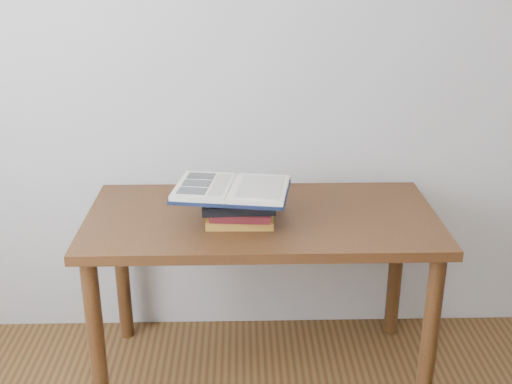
{
  "coord_description": "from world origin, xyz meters",
  "views": [
    {
      "loc": [
        0.03,
        -0.83,
        1.67
      ],
      "look_at": [
        0.08,
        1.26,
        0.85
      ],
      "focal_mm": 45.0,
      "sensor_mm": 36.0,
      "label": 1
    }
  ],
  "objects": [
    {
      "name": "open_book",
      "position": [
        -0.01,
        1.3,
        0.84
      ],
      "size": [
        0.44,
        0.34,
        0.03
      ],
      "rotation": [
        0.0,
        0.0,
        -0.15
      ],
      "color": "black",
      "rests_on": "book_stack"
    },
    {
      "name": "book_stack",
      "position": [
        0.02,
        1.31,
        0.76
      ],
      "size": [
        0.27,
        0.19,
        0.12
      ],
      "color": "#AC7A27",
      "rests_on": "desk"
    },
    {
      "name": "desk",
      "position": [
        0.1,
        1.38,
        0.61
      ],
      "size": [
        1.32,
        0.66,
        0.71
      ],
      "color": "#4F2813",
      "rests_on": "ground"
    }
  ]
}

